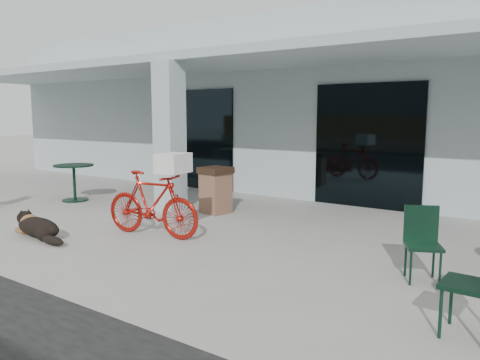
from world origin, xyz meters
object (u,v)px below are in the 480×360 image
Objects in this scene: bicycle at (152,204)px; cafe_chair_far_b at (469,283)px; cafe_chair_far_a at (423,245)px; trash_receptacle at (216,190)px; dog at (38,226)px; cafe_table_near at (74,183)px.

cafe_chair_far_b is (4.97, -0.92, -0.04)m from bicycle.
bicycle is at bearing -97.69° from cafe_chair_far_b.
trash_receptacle is (-4.55, 1.75, 0.02)m from cafe_chair_far_a.
trash_receptacle is (-0.28, 2.09, -0.07)m from bicycle.
cafe_chair_far_a reaches higher than dog.
trash_receptacle is at bearing -0.17° from bicycle.
cafe_table_near is 9.11m from cafe_chair_far_b.
trash_receptacle reaches higher than dog.
cafe_chair_far_a is at bearing -148.06° from cafe_chair_far_b.
bicycle is 1.90× the size of trash_receptacle.
bicycle is 1.55× the size of dog.
bicycle is at bearing 159.23° from cafe_chair_far_a.
trash_receptacle reaches higher than cafe_table_near.
bicycle is 1.98× the size of cafe_table_near.
bicycle is 1.80× the size of cafe_chair_far_b.
dog is 1.23× the size of trash_receptacle.
cafe_table_near is at bearing 140.65° from dog.
cafe_chair_far_b is at bearing -108.35° from bicycle.
cafe_chair_far_b is 6.06m from trash_receptacle.
cafe_chair_far_a is (4.27, 0.34, -0.09)m from bicycle.
cafe_table_near is (-2.41, 2.44, 0.24)m from dog.
cafe_chair_far_b reaches higher than cafe_chair_far_a.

